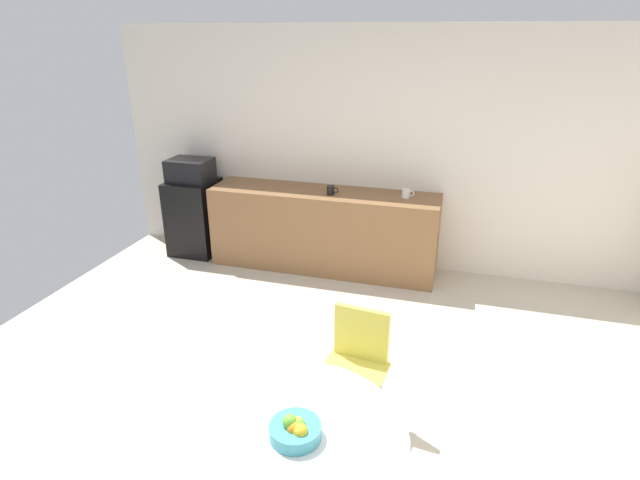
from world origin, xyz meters
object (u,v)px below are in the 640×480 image
(mini_fridge, at_px, (195,217))
(chair_yellow, at_px, (357,355))
(round_table, at_px, (290,453))
(mug_green, at_px, (331,190))
(fruit_bowl, at_px, (295,430))
(mug_white, at_px, (406,193))
(microwave, at_px, (190,170))

(mini_fridge, xyz_separation_m, chair_yellow, (2.50, -2.32, 0.08))
(round_table, xyz_separation_m, chair_yellow, (0.12, 0.99, -0.08))
(mug_green, bearing_deg, mini_fridge, 177.31)
(fruit_bowl, height_order, mug_white, mug_white)
(round_table, relative_size, mug_white, 8.94)
(round_table, distance_m, chair_yellow, 1.00)
(mug_white, xyz_separation_m, mug_green, (-0.79, -0.11, 0.00))
(fruit_bowl, relative_size, mug_green, 1.94)
(microwave, relative_size, mug_green, 3.72)
(round_table, xyz_separation_m, mug_white, (0.12, 3.34, 0.35))
(microwave, bearing_deg, mug_white, 0.62)
(microwave, relative_size, mug_white, 3.72)
(round_table, bearing_deg, chair_yellow, 83.01)
(fruit_bowl, bearing_deg, mini_fridge, 125.97)
(chair_yellow, bearing_deg, mug_green, 109.24)
(microwave, bearing_deg, fruit_bowl, -54.03)
(mug_white, relative_size, mug_green, 1.00)
(mini_fridge, xyz_separation_m, microwave, (0.00, 0.00, 0.58))
(microwave, xyz_separation_m, round_table, (2.38, -3.31, -0.42))
(chair_yellow, distance_m, mug_white, 2.39)
(chair_yellow, distance_m, fruit_bowl, 1.04)
(mini_fridge, xyz_separation_m, mug_green, (1.72, -0.08, 0.50))
(mini_fridge, relative_size, mug_green, 6.92)
(chair_yellow, distance_m, mug_green, 2.41)
(microwave, relative_size, chair_yellow, 0.58)
(mini_fridge, bearing_deg, round_table, -54.32)
(mini_fridge, distance_m, mug_white, 2.55)
(fruit_bowl, xyz_separation_m, mug_green, (-0.70, 3.25, 0.17))
(mini_fridge, height_order, fruit_bowl, mini_fridge)
(mini_fridge, xyz_separation_m, fruit_bowl, (2.42, -3.33, 0.33))
(mug_green, bearing_deg, chair_yellow, -70.76)
(mug_white, bearing_deg, mini_fridge, -179.38)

